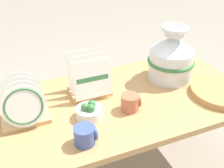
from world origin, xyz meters
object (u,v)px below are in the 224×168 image
dish_rack_round_plates (24,107)px  mug_terracotta_glaze (131,102)px  fruit_bowl (89,112)px  ceramic_vase (171,57)px  mug_cobalt_glaze (85,135)px  dish_rack_square_plates (89,82)px  wicker_charger_stack (221,92)px

dish_rack_round_plates → mug_terracotta_glaze: (0.51, -0.11, -0.04)m
mug_terracotta_glaze → fruit_bowl: size_ratio=0.77×
dish_rack_round_plates → fruit_bowl: bearing=-17.6°
ceramic_vase → dish_rack_round_plates: bearing=-173.9°
dish_rack_round_plates → mug_cobalt_glaze: dish_rack_round_plates is taller
ceramic_vase → mug_cobalt_glaze: (-0.66, -0.35, -0.10)m
ceramic_vase → fruit_bowl: bearing=-162.3°
dish_rack_square_plates → wicker_charger_stack: (0.69, -0.30, -0.06)m
dish_rack_round_plates → mug_cobalt_glaze: size_ratio=2.24×
mug_cobalt_glaze → fruit_bowl: size_ratio=0.77×
mug_cobalt_glaze → dish_rack_round_plates: bearing=130.9°
dish_rack_square_plates → fruit_bowl: (-0.07, -0.21, -0.04)m
ceramic_vase → mug_terracotta_glaze: 0.44m
mug_cobalt_glaze → ceramic_vase: bearing=28.1°
dish_rack_round_plates → wicker_charger_stack: dish_rack_round_plates is taller
wicker_charger_stack → dish_rack_square_plates: bearing=156.1°
wicker_charger_stack → fruit_bowl: size_ratio=2.60×
wicker_charger_stack → mug_terracotta_glaze: 0.54m
wicker_charger_stack → mug_terracotta_glaze: bearing=172.3°
ceramic_vase → wicker_charger_stack: size_ratio=0.99×
dish_rack_square_plates → ceramic_vase: bearing=-2.7°
wicker_charger_stack → mug_terracotta_glaze: size_ratio=3.38×
wicker_charger_stack → fruit_bowl: bearing=173.2°
wicker_charger_stack → mug_cobalt_glaze: (-0.83, -0.07, 0.03)m
dish_rack_round_plates → fruit_bowl: dish_rack_round_plates is taller
wicker_charger_stack → mug_terracotta_glaze: (-0.54, 0.07, 0.03)m
mug_terracotta_glaze → dish_rack_square_plates: bearing=122.6°
dish_rack_round_plates → mug_terracotta_glaze: dish_rack_round_plates is taller
dish_rack_square_plates → mug_terracotta_glaze: 0.28m
dish_rack_square_plates → wicker_charger_stack: bearing=-23.9°
mug_cobalt_glaze → mug_terracotta_glaze: (0.29, 0.15, 0.00)m
dish_rack_round_plates → dish_rack_square_plates: dish_rack_square_plates is taller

